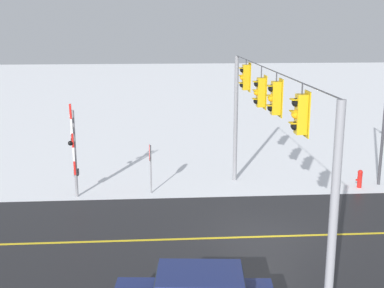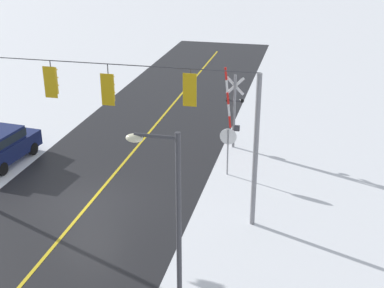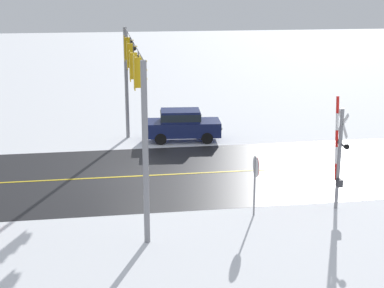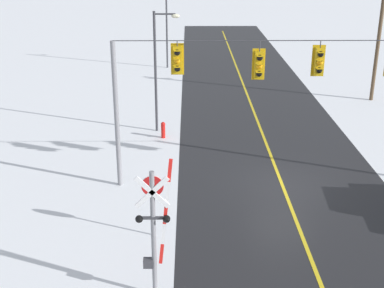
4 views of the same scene
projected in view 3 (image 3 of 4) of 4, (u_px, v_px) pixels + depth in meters
The scene contains 5 objects.
ground_plane at pixel (135, 176), 26.47m from camera, with size 160.00×160.00×0.00m, color white.
signal_span at pixel (133, 80), 25.21m from camera, with size 14.20×0.47×6.22m.
stop_sign at pixel (256, 172), 21.60m from camera, with size 0.80×0.09×2.35m.
railroad_crossing at pixel (340, 153), 22.22m from camera, with size 1.07×0.31×4.36m.
parked_car_navy at pixel (182, 124), 32.23m from camera, with size 2.11×4.31×1.74m.
Camera 3 is at (-25.19, 1.26, 8.56)m, focal length 54.26 mm.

